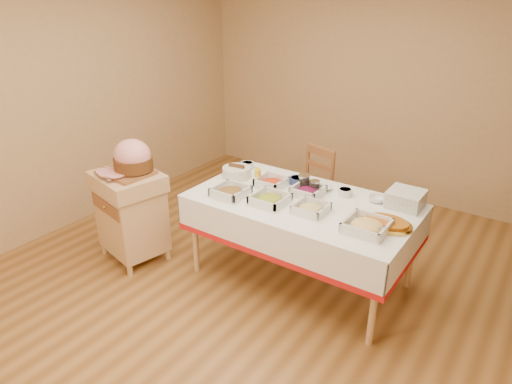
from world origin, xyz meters
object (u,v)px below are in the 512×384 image
at_px(butcher_cart, 131,211).
at_px(mustard_bottle, 258,176).
at_px(ham_on_board, 132,159).
at_px(bread_basket, 237,172).
at_px(dining_chair, 310,190).
at_px(plate_stack, 406,199).
at_px(preserve_jar_right, 315,187).
at_px(dining_table, 302,218).
at_px(brass_platter, 387,223).
at_px(preserve_jar_left, 304,183).

distance_m(butcher_cart, mustard_bottle, 1.21).
bearing_deg(ham_on_board, bread_basket, 43.16).
bearing_deg(dining_chair, bread_basket, -118.17).
height_order(mustard_bottle, plate_stack, mustard_bottle).
bearing_deg(preserve_jar_right, dining_table, -92.89).
height_order(butcher_cart, brass_platter, butcher_cart).
height_order(dining_chair, brass_platter, dining_chair).
distance_m(butcher_cart, dining_chair, 1.77).
height_order(butcher_cart, ham_on_board, ham_on_board).
bearing_deg(preserve_jar_right, ham_on_board, -153.20).
distance_m(dining_table, mustard_bottle, 0.55).
xyz_separation_m(bread_basket, plate_stack, (1.46, 0.27, 0.02)).
bearing_deg(mustard_bottle, ham_on_board, -146.62).
xyz_separation_m(dining_chair, brass_platter, (1.08, -0.85, 0.32)).
bearing_deg(mustard_bottle, bread_basket, 174.84).
height_order(dining_chair, preserve_jar_right, dining_chair).
distance_m(butcher_cart, preserve_jar_right, 1.68).
bearing_deg(ham_on_board, brass_platter, 12.97).
bearing_deg(preserve_jar_left, butcher_cart, -150.19).
bearing_deg(dining_chair, plate_stack, -22.54).
height_order(plate_stack, brass_platter, plate_stack).
bearing_deg(dining_table, mustard_bottle, 171.47).
bearing_deg(bread_basket, butcher_cart, -137.16).
bearing_deg(butcher_cart, dining_table, 21.28).
distance_m(ham_on_board, plate_stack, 2.32).
xyz_separation_m(butcher_cart, bread_basket, (0.72, 0.66, 0.33)).
bearing_deg(plate_stack, mustard_bottle, -166.52).
xyz_separation_m(preserve_jar_left, plate_stack, (0.82, 0.16, 0.01)).
height_order(butcher_cart, mustard_bottle, mustard_bottle).
height_order(dining_chair, bread_basket, dining_chair).
bearing_deg(butcher_cart, preserve_jar_right, 27.21).
bearing_deg(dining_table, preserve_jar_left, 116.14).
relative_size(butcher_cart, brass_platter, 2.27).
relative_size(mustard_bottle, brass_platter, 0.46).
height_order(dining_table, preserve_jar_left, preserve_jar_left).
bearing_deg(brass_platter, mustard_bottle, 174.66).
bearing_deg(mustard_bottle, plate_stack, 13.48).
relative_size(mustard_bottle, bread_basket, 0.66).
height_order(preserve_jar_right, brass_platter, preserve_jar_right).
xyz_separation_m(butcher_cart, preserve_jar_right, (1.47, 0.76, 0.33)).
relative_size(ham_on_board, plate_stack, 1.79).
bearing_deg(brass_platter, bread_basket, 174.69).
xyz_separation_m(mustard_bottle, brass_platter, (1.21, -0.11, -0.05)).
height_order(mustard_bottle, bread_basket, mustard_bottle).
height_order(dining_table, mustard_bottle, mustard_bottle).
height_order(ham_on_board, brass_platter, ham_on_board).
xyz_separation_m(dining_chair, preserve_jar_left, (0.26, -0.60, 0.36)).
bearing_deg(preserve_jar_left, ham_on_board, -150.52).
xyz_separation_m(ham_on_board, brass_platter, (2.13, 0.49, -0.20)).
distance_m(mustard_bottle, bread_basket, 0.25).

